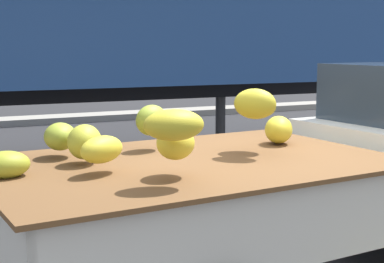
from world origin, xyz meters
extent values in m
cube|color=gray|center=(0.00, 10.35, 0.08)|extent=(80.00, 0.80, 0.16)
cube|color=silver|center=(-0.79, -0.14, 0.58)|extent=(2.79, 1.91, 0.08)
cube|color=silver|center=(-0.86, 0.69, 0.84)|extent=(2.67, 0.25, 0.44)
cube|color=silver|center=(-0.73, -0.97, 0.84)|extent=(2.67, 0.25, 0.44)
cube|color=silver|center=(0.51, -0.04, 0.84)|extent=(0.18, 1.71, 0.44)
cube|color=#B21914|center=(-0.86, 0.72, 0.80)|extent=(2.56, 0.21, 0.07)
cube|color=brown|center=(-0.79, -0.14, 1.07)|extent=(2.92, 2.04, 0.03)
ellipsoid|color=gold|center=(-0.31, -0.21, 1.46)|extent=(0.35, 0.37, 0.22)
ellipsoid|color=#8EA22F|center=(-0.88, 0.33, 1.31)|extent=(0.34, 0.31, 0.23)
ellipsoid|color=gold|center=(-1.46, -0.31, 1.24)|extent=(0.37, 0.32, 0.17)
ellipsoid|color=gold|center=(0.14, 0.15, 1.20)|extent=(0.35, 0.38, 0.22)
ellipsoid|color=#99A931|center=(-1.57, 0.34, 1.24)|extent=(0.30, 0.34, 0.20)
ellipsoid|color=gold|center=(-0.20, -0.05, 1.42)|extent=(0.39, 0.38, 0.16)
ellipsoid|color=gold|center=(-1.47, 0.04, 1.24)|extent=(0.33, 0.35, 0.23)
ellipsoid|color=yellow|center=(-1.08, -0.57, 1.29)|extent=(0.34, 0.35, 0.20)
ellipsoid|color=#9BA32A|center=(-2.01, -0.13, 1.16)|extent=(0.32, 0.26, 0.17)
ellipsoid|color=gold|center=(-1.19, -0.79, 1.43)|extent=(0.38, 0.28, 0.18)
cylinder|color=black|center=(1.73, 0.88, 0.32)|extent=(0.65, 0.25, 0.64)
cylinder|color=black|center=(-1.17, 0.66, 0.32)|extent=(0.65, 0.25, 0.64)
cube|color=black|center=(-0.77, 5.67, 1.10)|extent=(11.05, 0.76, 0.30)
cylinder|color=#38383A|center=(2.53, 5.56, 0.62)|extent=(0.18, 0.18, 1.25)
camera|label=1|loc=(-2.49, -3.74, 1.88)|focal=54.94mm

